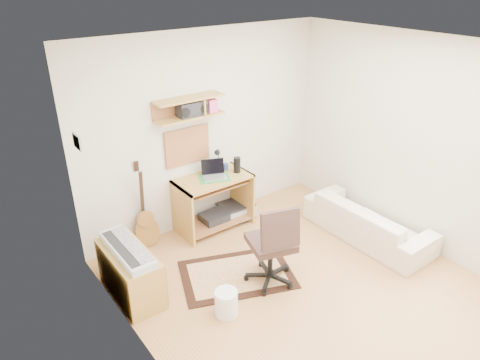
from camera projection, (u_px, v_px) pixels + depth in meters
floor at (307, 290)px, 4.90m from camera, size 3.60×4.00×0.01m
ceiling at (328, 50)px, 3.75m from camera, size 3.60×4.00×0.01m
back_wall at (206, 131)px, 5.76m from camera, size 3.60×0.01×2.60m
left_wall at (149, 251)px, 3.35m from camera, size 0.01×4.00×2.60m
right_wall at (422, 146)px, 5.29m from camera, size 0.01×4.00×2.60m
wall_shelf at (189, 108)px, 5.33m from camera, size 0.90×0.25×0.26m
cork_board at (187, 146)px, 5.64m from camera, size 0.64×0.03×0.49m
wall_photo at (77, 142)px, 4.25m from camera, size 0.02×0.20×0.15m
desk at (214, 203)px, 5.92m from camera, size 1.00×0.55×0.75m
laptop at (214, 170)px, 5.70m from camera, size 0.39×0.39×0.23m
speaker at (237, 165)px, 5.87m from camera, size 0.09×0.09×0.21m
desk_lamp at (218, 159)px, 5.88m from camera, size 0.11×0.11×0.33m
pencil_cup at (226, 167)px, 5.96m from camera, size 0.07×0.07×0.10m
boombox at (192, 109)px, 5.35m from camera, size 0.37×0.17×0.19m
rug at (237, 274)px, 5.13m from camera, size 1.50×1.26×0.02m
task_chair at (271, 242)px, 4.82m from camera, size 0.67×0.67×1.05m
cabinet at (130, 273)px, 4.72m from camera, size 0.40×0.90×0.55m
music_keyboard at (127, 249)px, 4.59m from camera, size 0.28×0.88×0.08m
guitar at (145, 206)px, 5.43m from camera, size 0.34×0.25×1.15m
waste_basket at (226, 303)px, 4.50m from camera, size 0.26×0.26×0.29m
printer at (236, 210)px, 6.32m from camera, size 0.50×0.40×0.18m
sofa at (369, 215)px, 5.71m from camera, size 0.50×1.72×0.67m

